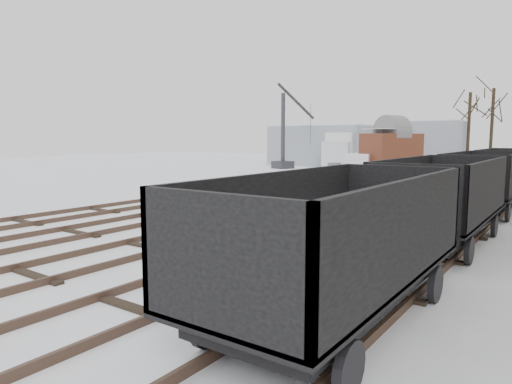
% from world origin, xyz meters
% --- Properties ---
extents(ground, '(120.00, 120.00, 0.00)m').
position_xyz_m(ground, '(0.00, 0.00, 0.00)').
color(ground, white).
rests_on(ground, ground).
extents(tracks, '(13.90, 52.00, 0.16)m').
position_xyz_m(tracks, '(-0.00, 13.67, 0.07)').
color(tracks, black).
rests_on(tracks, ground).
extents(shed_left, '(10.00, 8.00, 4.10)m').
position_xyz_m(shed_left, '(-13.00, 36.00, 2.05)').
color(shed_left, '#9199A3').
rests_on(shed_left, ground).
extents(shed_right, '(7.00, 6.00, 4.50)m').
position_xyz_m(shed_right, '(-4.00, 40.00, 2.25)').
color(shed_right, '#9199A3').
rests_on(shed_right, ground).
extents(ground_frame, '(1.35, 0.62, 1.49)m').
position_xyz_m(ground_frame, '(2.40, 1.02, 0.28)').
color(ground_frame, black).
rests_on(ground_frame, ground).
extents(worker, '(0.52, 0.67, 1.64)m').
position_xyz_m(worker, '(3.15, 1.12, 0.82)').
color(worker, black).
rests_on(worker, ground).
extents(freight_wagon_a, '(2.21, 5.54, 2.26)m').
position_xyz_m(freight_wagon_a, '(6.00, -1.54, 0.86)').
color(freight_wagon_a, black).
rests_on(freight_wagon_a, ground).
extents(freight_wagon_b, '(2.21, 5.54, 2.26)m').
position_xyz_m(freight_wagon_b, '(6.00, 4.86, 0.86)').
color(freight_wagon_b, black).
rests_on(freight_wagon_b, ground).
extents(freight_wagon_c, '(2.21, 5.54, 2.26)m').
position_xyz_m(freight_wagon_c, '(6.00, 11.26, 0.86)').
color(freight_wagon_c, black).
rests_on(freight_wagon_c, ground).
extents(freight_wagon_d, '(2.21, 5.54, 2.26)m').
position_xyz_m(freight_wagon_d, '(6.00, 17.66, 0.86)').
color(freight_wagon_d, black).
rests_on(freight_wagon_d, ground).
extents(box_van_wagon, '(3.88, 5.09, 3.46)m').
position_xyz_m(box_van_wagon, '(-2.50, 25.41, 2.02)').
color(box_van_wagon, black).
rests_on(box_van_wagon, ground).
extents(lorry, '(3.72, 7.59, 3.30)m').
position_xyz_m(lorry, '(-9.68, 32.06, 1.70)').
color(lorry, black).
rests_on(lorry, ground).
extents(panel_van, '(2.25, 4.01, 1.67)m').
position_xyz_m(panel_van, '(-4.31, 24.40, 0.87)').
color(panel_van, silver).
rests_on(panel_van, ground).
extents(crane, '(1.97, 4.62, 7.75)m').
position_xyz_m(crane, '(-13.56, 28.23, 2.04)').
color(crane, '#2E2E33').
rests_on(crane, ground).
extents(tree_far_left, '(0.30, 0.30, 7.15)m').
position_xyz_m(tree_far_left, '(-0.16, 40.32, 3.57)').
color(tree_far_left, black).
rests_on(tree_far_left, ground).
extents(tree_far_right, '(0.30, 0.30, 7.47)m').
position_xyz_m(tree_far_right, '(1.74, 40.98, 3.74)').
color(tree_far_right, black).
rests_on(tree_far_right, ground).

